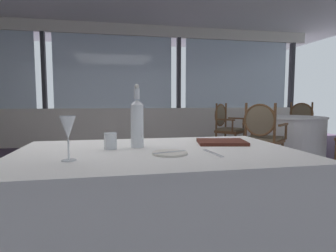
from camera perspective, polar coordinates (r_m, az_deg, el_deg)
name	(u,v)px	position (r m, az deg, el deg)	size (l,w,h in m)	color
ground_plane	(118,205)	(2.83, -10.43, -15.94)	(13.20, 13.20, 0.00)	#47384C
window_wall_far	(115,97)	(6.45, -11.04, 5.90)	(9.67, 0.14, 2.76)	silver
foreground_table	(158,217)	(1.59, -2.15, -18.48)	(1.50, 0.95, 0.75)	white
side_plate	(170,153)	(1.37, 0.38, -5.69)	(0.18, 0.18, 0.01)	silver
butter_knife	(170,152)	(1.37, 0.38, -5.48)	(0.18, 0.02, 0.00)	silver
dinner_fork	(213,153)	(1.41, 9.34, -5.59)	(0.20, 0.02, 0.00)	silver
water_bottle	(137,122)	(1.57, -6.46, 0.91)	(0.07, 0.07, 0.36)	white
wine_glass	(68,129)	(1.28, -20.18, -0.58)	(0.07, 0.07, 0.20)	white
water_tumbler	(110,141)	(1.54, -11.93, -3.08)	(0.07, 0.07, 0.09)	white
menu_book	(222,142)	(1.74, 11.12, -3.30)	(0.29, 0.22, 0.02)	#512319
background_table_0	(284,138)	(5.14, 23.03, -2.35)	(1.33, 1.33, 0.75)	white
dining_chair_0_1	(300,123)	(6.18, 25.77, 0.61)	(0.65, 0.66, 0.99)	brown
dining_chair_0_2	(226,124)	(5.50, 12.01, 0.36)	(0.66, 0.65, 0.97)	brown
dining_chair_0_3	(262,132)	(4.07, 19.08, -1.24)	(0.65, 0.66, 0.99)	brown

